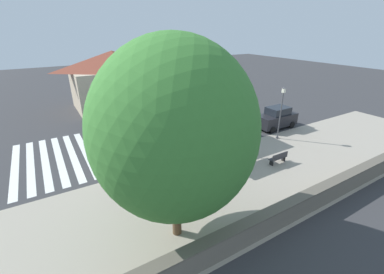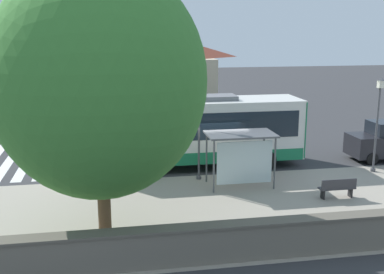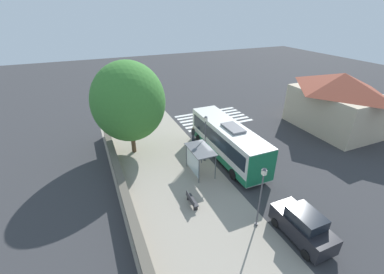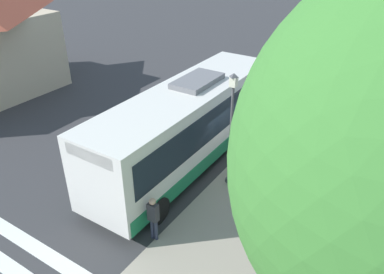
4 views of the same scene
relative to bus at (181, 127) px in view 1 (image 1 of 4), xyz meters
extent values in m
plane|color=#353538|center=(-1.66, -0.63, -1.88)|extent=(120.00, 120.00, 0.00)
cube|color=#9E9384|center=(-6.16, -0.63, -1.87)|extent=(9.00, 44.00, 0.02)
cube|color=silver|center=(3.34, 6.86, -1.88)|extent=(9.00, 0.50, 0.01)
cube|color=silver|center=(3.34, 7.81, -1.88)|extent=(9.00, 0.50, 0.01)
cube|color=silver|center=(3.34, 8.76, -1.88)|extent=(9.00, 0.50, 0.01)
cube|color=silver|center=(3.34, 9.71, -1.88)|extent=(9.00, 0.50, 0.01)
cube|color=silver|center=(3.34, 10.66, -1.88)|extent=(9.00, 0.50, 0.01)
cube|color=silver|center=(3.34, 11.61, -1.88)|extent=(9.00, 0.50, 0.01)
cube|color=#6B6356|center=(-10.21, -0.63, -1.32)|extent=(0.50, 20.00, 1.13)
cube|color=#5B5449|center=(-10.21, -0.63, -0.71)|extent=(0.60, 20.00, 0.08)
cube|color=#C6B293|center=(14.99, 0.92, 0.41)|extent=(6.76, 9.39, 4.59)
pyramid|color=brown|center=(14.99, 0.92, 3.74)|extent=(7.36, 9.99, 2.07)
cube|color=silver|center=(0.00, 0.02, 0.05)|extent=(2.60, 10.58, 2.97)
cube|color=black|center=(0.00, 0.02, 0.44)|extent=(2.64, 9.73, 1.31)
cube|color=#197247|center=(0.00, 0.02, -1.14)|extent=(2.64, 10.36, 0.59)
cube|color=#197247|center=(0.00, -5.24, 0.05)|extent=(2.64, 0.06, 2.85)
cube|color=black|center=(0.00, 5.27, 1.24)|extent=(1.95, 0.08, 0.42)
cube|color=slate|center=(0.00, -0.78, 1.65)|extent=(1.30, 2.33, 0.22)
cylinder|color=black|center=(-1.22, 3.72, -1.38)|extent=(0.30, 1.00, 1.00)
cylinder|color=black|center=(1.22, 3.72, -1.38)|extent=(0.30, 1.00, 1.00)
cylinder|color=black|center=(-1.22, -3.26, -1.38)|extent=(0.30, 1.00, 1.00)
cylinder|color=black|center=(1.22, -3.26, -1.38)|extent=(0.30, 1.00, 1.00)
cylinder|color=#515459|center=(-2.65, -2.63, -0.71)|extent=(0.08, 0.08, 2.34)
cylinder|color=#515459|center=(-2.65, 0.09, -0.71)|extent=(0.08, 0.08, 2.34)
cylinder|color=#515459|center=(-4.17, -2.63, -0.71)|extent=(0.08, 0.08, 2.34)
cylinder|color=#515459|center=(-4.17, 0.09, -0.71)|extent=(0.08, 0.08, 2.34)
cube|color=#515459|center=(-3.41, -1.27, 0.50)|extent=(1.82, 3.02, 0.08)
cube|color=silver|center=(-4.15, -1.27, -0.59)|extent=(0.03, 2.45, 1.87)
cylinder|color=#2D3347|center=(-1.70, 4.45, -1.48)|extent=(0.12, 0.12, 0.80)
cylinder|color=#2D3347|center=(-1.54, 4.45, -1.48)|extent=(0.12, 0.12, 0.80)
cube|color=#333338|center=(-1.62, 4.45, -0.76)|extent=(0.34, 0.22, 0.65)
sphere|color=tan|center=(-1.62, 4.45, -0.33)|extent=(0.22, 0.22, 0.22)
cube|color=#333338|center=(-5.71, -4.82, -1.43)|extent=(0.40, 1.54, 0.06)
cube|color=#333338|center=(-5.88, -4.82, -1.20)|extent=(0.04, 1.54, 0.40)
cube|color=black|center=(-5.71, -5.44, -1.66)|extent=(0.32, 0.06, 0.45)
cube|color=black|center=(-5.71, -4.20, -1.66)|extent=(0.32, 0.06, 0.45)
cylinder|color=#4C4C51|center=(-2.19, 0.36, -1.80)|extent=(0.24, 0.24, 0.16)
cylinder|color=#4C4C51|center=(-2.19, 0.36, 0.18)|extent=(0.10, 0.10, 4.13)
cube|color=silver|center=(-2.19, 0.36, 2.42)|extent=(0.24, 0.24, 0.35)
pyramid|color=#4C4C51|center=(-2.19, 0.36, 2.67)|extent=(0.28, 0.28, 0.14)
cylinder|color=#4C4C51|center=(-2.53, -8.35, -1.80)|extent=(0.24, 0.24, 0.16)
cylinder|color=#4C4C51|center=(-2.53, -8.35, 0.20)|extent=(0.10, 0.10, 4.16)
cube|color=silver|center=(-2.53, -8.35, 2.45)|extent=(0.24, 0.24, 0.35)
pyramid|color=#4C4C51|center=(-2.53, -8.35, 2.69)|extent=(0.28, 0.28, 0.14)
cylinder|color=brown|center=(-8.03, 4.69, -0.14)|extent=(0.43, 0.43, 3.48)
ellipsoid|color=#3D7F33|center=(-8.03, 4.69, 3.46)|extent=(6.80, 6.80, 7.48)
cube|color=black|center=(-0.54, -10.27, -1.05)|extent=(1.81, 4.14, 1.12)
cube|color=black|center=(-0.54, -10.38, -0.14)|extent=(1.54, 2.15, 0.70)
cylinder|color=black|center=(-1.40, -8.93, -1.56)|extent=(0.22, 0.64, 0.64)
cylinder|color=black|center=(0.31, -8.93, -1.56)|extent=(0.22, 0.64, 0.64)
cylinder|color=black|center=(-1.40, -11.62, -1.56)|extent=(0.22, 0.64, 0.64)
cylinder|color=black|center=(0.31, -11.62, -1.56)|extent=(0.22, 0.64, 0.64)
camera|label=1|loc=(-16.61, 9.02, 7.29)|focal=24.00mm
camera|label=2|loc=(-23.34, 4.48, 5.14)|focal=45.00mm
camera|label=3|loc=(-11.51, -18.31, 11.35)|focal=24.00mm
camera|label=4|loc=(-7.60, 11.49, 7.15)|focal=35.00mm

